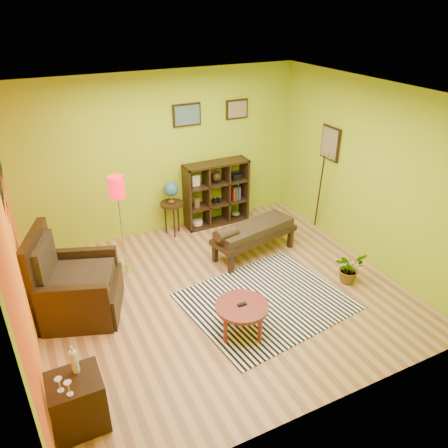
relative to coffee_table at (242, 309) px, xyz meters
name	(u,v)px	position (x,y,z in m)	size (l,w,h in m)	color
ground	(221,293)	(0.11, 0.84, -0.35)	(5.00, 5.00, 0.00)	tan
room_shell	(213,177)	(0.02, 0.86, 1.45)	(5.04, 4.54, 2.82)	#9FC31E
zebra_rug	(266,301)	(0.59, 0.38, -0.35)	(2.11, 1.78, 0.01)	white
coffee_table	(242,309)	(0.00, 0.00, 0.00)	(0.67, 0.67, 0.43)	maroon
armchair	(74,289)	(-1.81, 1.33, 0.02)	(1.27, 1.26, 1.22)	black
side_cabinet	(78,402)	(-2.09, -0.50, -0.05)	(0.51, 0.46, 0.91)	black
floor_lamp	(118,196)	(-0.95, 2.04, 0.91)	(0.24, 0.24, 1.57)	silver
globe_table	(171,195)	(0.12, 2.82, 0.41)	(0.41, 0.41, 1.00)	black
cube_shelf	(217,193)	(1.03, 2.87, 0.25)	(1.20, 0.35, 1.20)	black
bench	(252,232)	(1.04, 1.57, 0.08)	(1.52, 0.79, 0.67)	black
potted_plant	(349,271)	(1.96, 0.27, -0.17)	(0.43, 0.47, 0.37)	#26661E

